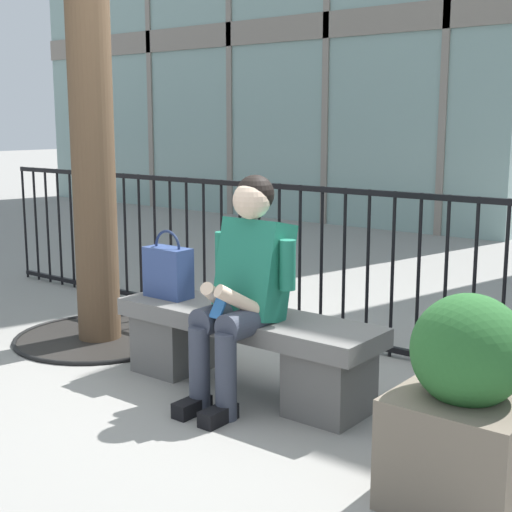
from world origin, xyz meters
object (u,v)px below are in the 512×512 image
object	(u,v)px
seated_person_with_phone	(243,283)
handbag_on_bench	(168,271)
stone_bench	(245,343)
planter	(465,410)

from	to	relation	value
seated_person_with_phone	handbag_on_bench	distance (m)	0.69
stone_bench	seated_person_with_phone	size ratio (longest dim) A/B	1.32
handbag_on_bench	seated_person_with_phone	bearing A→B (deg)	-9.94
stone_bench	planter	world-z (taller)	planter
handbag_on_bench	planter	world-z (taller)	handbag_on_bench
seated_person_with_phone	planter	xyz separation A→B (m)	(1.36, -0.31, -0.26)
seated_person_with_phone	handbag_on_bench	size ratio (longest dim) A/B	2.98
stone_bench	handbag_on_bench	distance (m)	0.67
stone_bench	seated_person_with_phone	distance (m)	0.41
handbag_on_bench	planter	bearing A→B (deg)	-11.94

